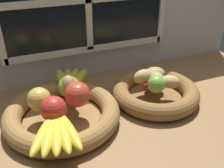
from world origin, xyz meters
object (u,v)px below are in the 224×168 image
object	(u,v)px
potato_back	(155,73)
apple_green_back	(69,87)
pear_brown	(69,87)
chili_pepper	(156,82)
banana_bunch_front	(57,130)
fruit_bowl_left	(62,114)
lime_near	(156,84)
banana_bunch_back	(70,81)
apple_golden_left	(39,99)
potato_small	(170,82)
fruit_bowl_right	(155,92)
apple_red_right	(77,94)
potato_oblong	(143,77)
apple_red_front	(54,109)
potato_large	(157,79)

from	to	relation	value
potato_back	apple_green_back	bearing A→B (deg)	-179.98
pear_brown	chili_pepper	world-z (taller)	pear_brown
banana_bunch_front	potato_back	bearing A→B (deg)	23.59
banana_bunch_front	fruit_bowl_left	bearing A→B (deg)	72.68
lime_near	banana_bunch_back	bearing A→B (deg)	148.27
apple_golden_left	potato_small	size ratio (longest dim) A/B	1.04
fruit_bowl_right	potato_small	size ratio (longest dim) A/B	4.54
apple_red_right	potato_small	world-z (taller)	apple_red_right
apple_red_right	potato_back	world-z (taller)	apple_red_right
apple_red_right	potato_oblong	world-z (taller)	apple_red_right
potato_small	chili_pepper	xyz separation A→B (cm)	(-2.91, 3.75, -1.41)
apple_red_front	apple_red_right	bearing A→B (deg)	30.06
apple_red_front	potato_large	bearing A→B (deg)	9.25
apple_red_right	potato_small	bearing A→B (deg)	-3.50
apple_golden_left	chili_pepper	xyz separation A→B (cm)	(39.81, -0.25, -2.69)
potato_small	lime_near	size ratio (longest dim) A/B	1.14
fruit_bowl_left	fruit_bowl_right	bearing A→B (deg)	0.00
apple_golden_left	potato_large	bearing A→B (deg)	-1.11
apple_red_front	fruit_bowl_left	bearing A→B (deg)	61.95
fruit_bowl_left	lime_near	distance (cm)	31.62
potato_small	lime_near	xyz separation A→B (cm)	(-5.86, -0.69, 0.73)
apple_golden_left	apple_green_back	world-z (taller)	same
fruit_bowl_left	potato_oblong	distance (cm)	30.43
apple_red_right	apple_green_back	bearing A→B (deg)	100.75
fruit_bowl_left	apple_red_right	world-z (taller)	apple_red_right
apple_golden_left	potato_small	bearing A→B (deg)	-5.36
apple_red_right	chili_pepper	xyz separation A→B (cm)	(28.86, 1.81, -3.05)
potato_large	lime_near	size ratio (longest dim) A/B	1.05
apple_green_back	potato_small	distance (cm)	33.77
apple_green_back	potato_oblong	xyz separation A→B (cm)	(25.98, -1.61, -0.87)
apple_red_front	lime_near	size ratio (longest dim) A/B	1.23
banana_bunch_front	chili_pepper	xyz separation A→B (cm)	(37.72, 13.27, -0.79)
apple_golden_left	chili_pepper	distance (cm)	39.90
banana_bunch_back	chili_pepper	size ratio (longest dim) A/B	1.68
fruit_bowl_right	potato_small	world-z (taller)	potato_small
apple_red_front	potato_small	world-z (taller)	apple_red_front
potato_large	potato_small	bearing A→B (deg)	-45.00
banana_bunch_front	potato_oblong	size ratio (longest dim) A/B	2.59
fruit_bowl_right	potato_oblong	bearing A→B (deg)	142.13
apple_golden_left	banana_bunch_front	distance (cm)	13.82
lime_near	fruit_bowl_left	bearing A→B (deg)	172.74
pear_brown	potato_oblong	size ratio (longest dim) A/B	1.02
apple_red_right	banana_bunch_back	bearing A→B (deg)	85.94
apple_red_front	banana_bunch_front	distance (cm)	7.14
apple_red_front	potato_large	world-z (taller)	apple_red_front
pear_brown	potato_small	distance (cm)	33.85
fruit_bowl_right	pear_brown	xyz separation A→B (cm)	(-29.79, 4.02, 6.81)
pear_brown	banana_bunch_front	distance (cm)	18.54
apple_green_back	lime_near	size ratio (longest dim) A/B	1.17
apple_green_back	potato_back	distance (cm)	31.67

